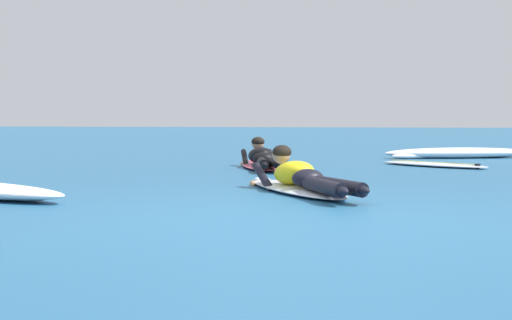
# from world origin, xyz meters

# --- Properties ---
(ground_plane) EXTENTS (120.00, 120.00, 0.00)m
(ground_plane) POSITION_xyz_m (0.00, 10.00, 0.00)
(ground_plane) COLOR #235B84
(surfer_near) EXTENTS (1.80, 2.47, 0.54)m
(surfer_near) POSITION_xyz_m (-0.38, 2.10, 0.13)
(surfer_near) COLOR silver
(surfer_near) RESTS_ON ground
(surfer_far) EXTENTS (1.32, 2.56, 0.53)m
(surfer_far) POSITION_xyz_m (-1.70, 5.77, 0.14)
(surfer_far) COLOR #E54C66
(surfer_far) RESTS_ON ground
(drifting_surfboard) EXTENTS (1.98, 1.66, 0.16)m
(drifting_surfboard) POSITION_xyz_m (0.97, 6.93, 0.03)
(drifting_surfboard) COLOR silver
(drifting_surfboard) RESTS_ON ground
(whitewater_front) EXTENTS (3.08, 1.72, 0.22)m
(whitewater_front) POSITION_xyz_m (1.43, 9.76, 0.10)
(whitewater_front) COLOR white
(whitewater_front) RESTS_ON ground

